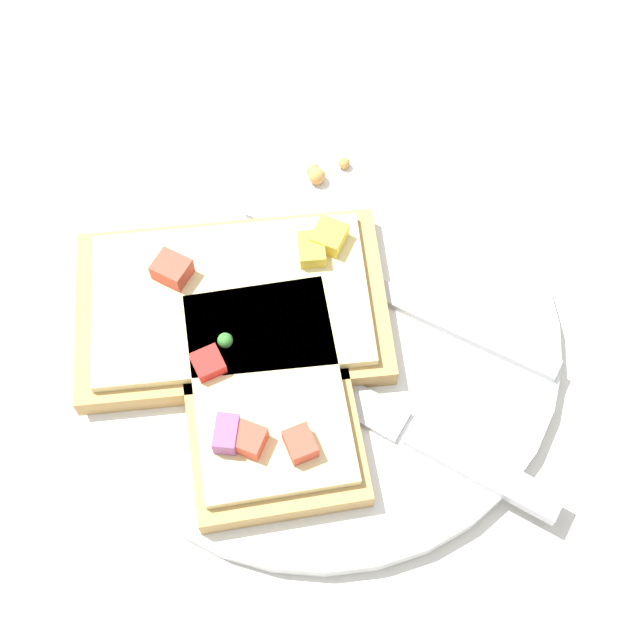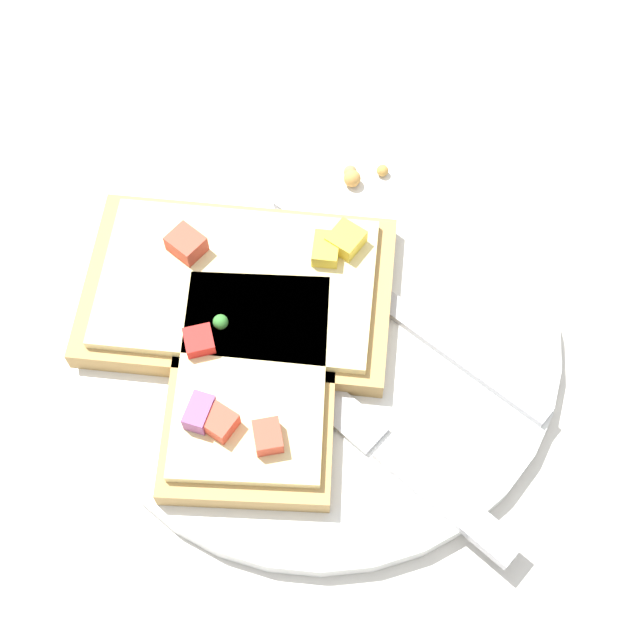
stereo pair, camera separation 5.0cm
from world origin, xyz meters
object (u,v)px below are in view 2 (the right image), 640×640
(pizza_slice_corner, at_px, (253,382))
(plate, at_px, (320,333))
(fork, at_px, (381,298))
(pizza_slice_main, at_px, (239,288))
(knife, at_px, (370,435))

(pizza_slice_corner, bearing_deg, plate, 139.31)
(plate, distance_m, pizza_slice_corner, 0.06)
(plate, relative_size, pizza_slice_corner, 1.70)
(plate, xyz_separation_m, fork, (0.01, 0.04, 0.01))
(plate, xyz_separation_m, pizza_slice_main, (-0.05, -0.02, 0.02))
(pizza_slice_main, distance_m, pizza_slice_corner, 0.06)
(plate, distance_m, pizza_slice_main, 0.05)
(knife, bearing_deg, pizza_slice_main, -7.55)
(plate, relative_size, pizza_slice_main, 1.34)
(plate, bearing_deg, pizza_slice_main, -159.13)
(pizza_slice_main, xyz_separation_m, pizza_slice_corner, (0.05, -0.03, 0.00))
(pizza_slice_main, bearing_deg, fork, 4.55)
(fork, bearing_deg, pizza_slice_corner, 78.66)
(fork, xyz_separation_m, knife, (0.05, -0.07, 0.00))
(fork, distance_m, knife, 0.08)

